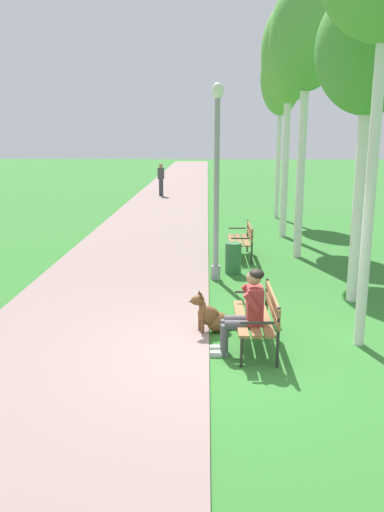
% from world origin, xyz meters
% --- Properties ---
extents(ground_plane, '(120.00, 120.00, 0.00)m').
position_xyz_m(ground_plane, '(0.00, 0.00, 0.00)').
color(ground_plane, '#33752D').
extents(paved_path, '(3.69, 60.00, 0.04)m').
position_xyz_m(paved_path, '(-2.05, 24.00, 0.02)').
color(paved_path, gray).
rests_on(paved_path, ground).
extents(park_bench_near, '(0.55, 1.50, 0.85)m').
position_xyz_m(park_bench_near, '(0.53, 0.34, 0.51)').
color(park_bench_near, olive).
rests_on(park_bench_near, ground).
extents(park_bench_mid, '(0.55, 1.50, 0.85)m').
position_xyz_m(park_bench_mid, '(0.66, 6.06, 0.51)').
color(park_bench_mid, olive).
rests_on(park_bench_mid, ground).
extents(person_seated_on_near_bench, '(0.74, 0.49, 1.25)m').
position_xyz_m(person_seated_on_near_bench, '(0.32, 0.09, 0.68)').
color(person_seated_on_near_bench, '#4C4C51').
rests_on(person_seated_on_near_bench, ground).
extents(dog_brown, '(0.81, 0.43, 0.71)m').
position_xyz_m(dog_brown, '(-0.16, 0.89, 0.26)').
color(dog_brown, brown).
rests_on(dog_brown, ground).
extents(lamp_post_near, '(0.24, 0.24, 4.06)m').
position_xyz_m(lamp_post_near, '(-0.05, 4.00, 2.10)').
color(lamp_post_near, gray).
rests_on(lamp_post_near, ground).
extents(birch_tree_second, '(1.86, 1.78, 5.59)m').
position_xyz_m(birch_tree_second, '(2.51, 2.61, 4.41)').
color(birch_tree_second, silver).
rests_on(birch_tree_second, ground).
extents(birch_tree_third, '(1.76, 1.73, 6.58)m').
position_xyz_m(birch_tree_third, '(2.07, 6.19, 5.24)').
color(birch_tree_third, silver).
rests_on(birch_tree_third, ground).
extents(birch_tree_fourth, '(1.64, 1.77, 6.73)m').
position_xyz_m(birch_tree_fourth, '(2.08, 8.94, 5.26)').
color(birch_tree_fourth, silver).
rests_on(birch_tree_fourth, ground).
extents(birch_tree_fifth, '(1.48, 1.54, 6.47)m').
position_xyz_m(birch_tree_fifth, '(2.36, 12.57, 5.04)').
color(birch_tree_fifth, silver).
rests_on(birch_tree_fifth, ground).
extents(litter_bin, '(0.36, 0.36, 0.70)m').
position_xyz_m(litter_bin, '(0.35, 4.50, 0.35)').
color(litter_bin, '#2D6638').
rests_on(litter_bin, ground).
extents(pedestrian_distant, '(0.32, 0.22, 1.65)m').
position_xyz_m(pedestrian_distant, '(-2.57, 19.31, 0.84)').
color(pedestrian_distant, '#383842').
rests_on(pedestrian_distant, ground).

